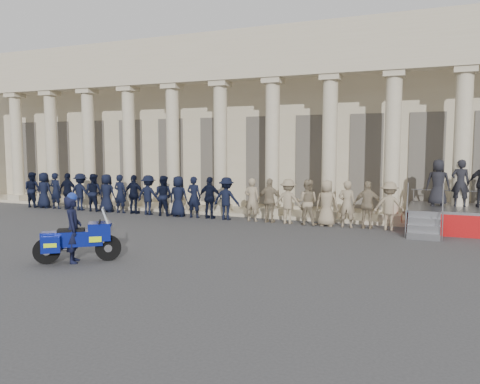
# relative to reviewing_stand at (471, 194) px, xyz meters

# --- Properties ---
(ground) EXTENTS (90.00, 90.00, 0.00)m
(ground) POSITION_rel_reviewing_stand_xyz_m (-9.47, -7.52, -1.42)
(ground) COLOR #38383A
(ground) RESTS_ON ground
(building) EXTENTS (40.00, 12.50, 9.00)m
(building) POSITION_rel_reviewing_stand_xyz_m (-9.47, 7.23, 3.11)
(building) COLOR #BBAC8C
(building) RESTS_ON ground
(officer_rank) EXTENTS (19.37, 0.72, 1.89)m
(officer_rank) POSITION_rel_reviewing_stand_xyz_m (-12.01, -0.97, -0.47)
(officer_rank) COLOR black
(officer_rank) RESTS_ON ground
(reviewing_stand) EXTENTS (4.47, 4.24, 2.74)m
(reviewing_stand) POSITION_rel_reviewing_stand_xyz_m (0.00, 0.00, 0.00)
(reviewing_stand) COLOR gray
(reviewing_stand) RESTS_ON ground
(motorcycle) EXTENTS (2.00, 1.67, 1.52)m
(motorcycle) POSITION_rel_reviewing_stand_xyz_m (-10.51, -9.59, -0.76)
(motorcycle) COLOR black
(motorcycle) RESTS_ON ground
(rider) EXTENTS (0.77, 0.82, 1.97)m
(rider) POSITION_rel_reviewing_stand_xyz_m (-10.61, -9.67, -0.45)
(rider) COLOR black
(rider) RESTS_ON ground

